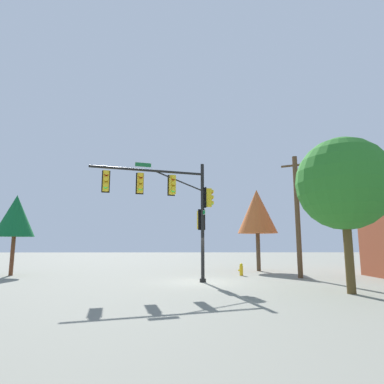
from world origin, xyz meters
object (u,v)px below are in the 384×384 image
(signal_pole_assembly, at_px, (173,198))
(fire_hydrant, at_px, (241,269))
(tree_near, at_px, (257,212))
(utility_pole, at_px, (297,214))
(tree_far, at_px, (344,184))
(tree_mid, at_px, (16,216))

(signal_pole_assembly, relative_size, fire_hydrant, 8.29)
(tree_near, bearing_deg, fire_hydrant, 60.64)
(utility_pole, xyz_separation_m, fire_hydrant, (3.50, -1.66, -3.67))
(utility_pole, xyz_separation_m, tree_near, (1.49, -5.24, 0.66))
(utility_pole, distance_m, tree_far, 6.50)
(tree_mid, height_order, tree_far, tree_far)
(tree_near, height_order, tree_far, tree_far)
(tree_far, bearing_deg, signal_pole_assembly, -25.86)
(signal_pole_assembly, distance_m, tree_near, 10.19)
(fire_hydrant, height_order, tree_near, tree_near)
(tree_far, bearing_deg, tree_near, -82.95)
(signal_pole_assembly, height_order, tree_mid, signal_pole_assembly)
(utility_pole, relative_size, fire_hydrant, 9.57)
(utility_pole, distance_m, tree_mid, 19.37)
(tree_near, bearing_deg, tree_far, 97.05)
(tree_near, bearing_deg, signal_pole_assembly, 49.98)
(fire_hydrant, bearing_deg, tree_far, 113.06)
(utility_pole, height_order, fire_hydrant, utility_pole)
(signal_pole_assembly, height_order, tree_far, tree_far)
(utility_pole, bearing_deg, tree_near, -74.14)
(utility_pole, height_order, tree_near, utility_pole)
(tree_near, relative_size, tree_far, 0.93)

